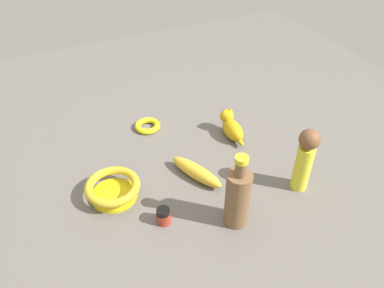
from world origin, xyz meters
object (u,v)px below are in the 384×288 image
Objects in this scene: banana at (196,172)px; nail_polish_jar at (163,216)px; bowl at (113,188)px; cat_figurine at (231,127)px; person_figure_adult at (305,158)px; bottle_tall at (238,197)px; bangle at (148,126)px.

banana is 0.18m from nail_polish_jar.
banana is 0.24m from bowl.
cat_figurine reaches higher than bowl.
banana is 1.20× the size of bowl.
person_figure_adult reaches higher than nail_polish_jar.
bowl reaches higher than nail_polish_jar.
bottle_tall is at bearing 50.08° from bowl.
bangle is at bearing 165.59° from banana.
bottle_tall reaches higher than bangle.
nail_polish_jar is at bearing -14.33° from bangle.
person_figure_adult reaches higher than banana.
banana is 3.97× the size of nail_polish_jar.
person_figure_adult reaches higher than cat_figurine.
person_figure_adult is 0.23m from bottle_tall.
person_figure_adult is 0.54m from bangle.
nail_polish_jar is (-0.07, -0.17, -0.07)m from bottle_tall.
person_figure_adult is 0.30m from banana.
bottle_tall reaches higher than cat_figurine.
person_figure_adult is at bearing 33.17° from bangle.
bowl reaches higher than banana.
bottle_tall is 2.51× the size of bangle.
nail_polish_jar is 0.41m from bangle.
bangle is (-0.16, -0.23, -0.03)m from cat_figurine.
cat_figurine is at bearing 125.71° from nail_polish_jar.
person_figure_adult is at bearing 97.75° from bottle_tall.
person_figure_adult is 0.52m from bowl.
banana is 0.23m from cat_figurine.
bowl is at bearing -120.27° from banana.
nail_polish_jar is 0.53× the size of bangle.
bangle is at bearing -123.52° from cat_figurine.
banana is 2.10× the size of bangle.
nail_polish_jar is (-0.04, -0.39, -0.08)m from person_figure_adult.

